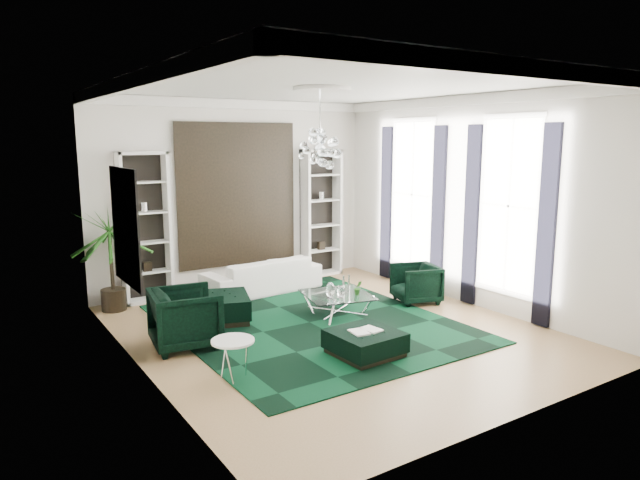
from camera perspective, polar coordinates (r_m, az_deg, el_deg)
floor at (r=9.22m, az=1.27°, el=-9.11°), size 6.00×7.00×0.02m
ceiling at (r=8.75m, az=1.37°, el=15.25°), size 6.00×7.00×0.02m
wall_back at (r=11.83m, az=-8.36°, el=4.54°), size 6.00×0.02×3.80m
wall_front at (r=6.25m, az=19.83°, el=-0.88°), size 6.00×0.02×3.80m
wall_left at (r=7.52m, az=-17.97°, el=1.00°), size 0.02×7.00×3.80m
wall_right at (r=10.76m, az=14.69°, el=3.77°), size 0.02×7.00×3.80m
crown_molding at (r=8.74m, az=1.37°, el=14.53°), size 6.00×7.00×0.18m
ceiling_medallion at (r=8.99m, az=0.25°, el=14.86°), size 0.90×0.90×0.05m
tapestry at (r=11.78m, az=-8.26°, el=4.52°), size 2.50×0.06×2.80m
shelving_left at (r=11.03m, az=-17.08°, el=1.18°), size 0.90×0.38×2.80m
shelving_right at (r=12.65m, az=0.13°, el=2.72°), size 0.90×0.38×2.80m
painting at (r=8.11m, az=-18.80°, el=1.23°), size 0.04×1.30×1.60m
window_near at (r=10.17m, az=18.36°, el=3.24°), size 0.03×1.10×2.90m
curtain_near_a at (r=9.71m, az=21.74°, el=1.24°), size 0.07×0.30×3.25m
curtain_near_b at (r=10.67m, az=14.91°, el=2.36°), size 0.07×0.30×3.25m
window_far at (r=11.80m, az=9.23°, el=4.50°), size 0.03×1.10×2.90m
curtain_far_a at (r=11.25m, az=11.74°, el=2.87°), size 0.07×0.30×3.25m
curtain_far_b at (r=12.39m, az=6.65°, el=3.66°), size 0.07×0.30×3.25m
rug at (r=9.56m, az=-1.06°, el=-8.28°), size 4.20×5.00×0.02m
sofa at (r=11.43m, az=-5.83°, el=-3.52°), size 2.42×1.12×0.69m
armchair_left at (r=8.64m, az=-13.31°, el=-7.61°), size 1.08×1.05×0.87m
armchair_right at (r=10.82m, az=9.57°, el=-4.31°), size 0.99×0.97×0.72m
coffee_table at (r=9.94m, az=1.74°, el=-6.48°), size 1.32×1.32×0.38m
ottoman_side at (r=9.76m, az=-10.13°, el=-6.75°), size 1.26×1.26×0.44m
ottoman_front at (r=8.18m, az=4.52°, el=-10.28°), size 0.93×0.93×0.36m
book at (r=8.12m, az=4.54°, el=-9.00°), size 0.44×0.30×0.03m
side_table at (r=7.43m, az=-8.66°, el=-11.84°), size 0.64×0.64×0.53m
palm at (r=10.65m, az=-20.24°, el=-0.58°), size 1.55×1.55×2.33m
chandelier at (r=8.63m, az=-0.01°, el=8.94°), size 0.89×0.89×0.67m
table_plant at (r=9.84m, az=3.82°, el=-4.79°), size 0.16×0.15×0.25m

